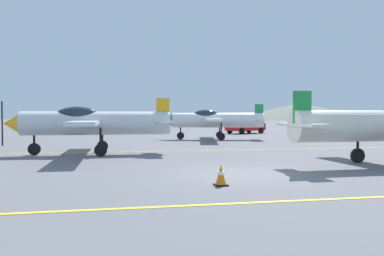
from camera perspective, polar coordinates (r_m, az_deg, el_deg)
The scene contains 8 objects.
ground_plane at distance 13.46m, azimuth 7.83°, elevation -6.48°, with size 400.00×400.00×0.00m, color slate.
apron_line_near at distance 9.60m, azimuth 16.27°, elevation -9.89°, with size 80.00×0.16×0.01m, color yellow.
apron_line_far at distance 21.74m, azimuth 0.35°, elevation -3.27°, with size 80.00×0.16×0.01m, color yellow.
airplane_mid at distance 20.43m, azimuth -14.30°, elevation 0.79°, with size 8.12×9.37×2.82m.
airplane_far at distance 31.92m, azimuth 3.13°, elevation 1.21°, with size 8.24×9.40×2.82m.
car_sedan at distance 42.55m, azimuth 7.61°, elevation 0.36°, with size 4.65×3.51×1.62m.
traffic_cone_side at distance 11.09m, azimuth 4.15°, elevation -6.75°, with size 0.36×0.36×0.59m.
hill_centerleft at distance 171.28m, azimuth 15.16°, elevation 2.29°, with size 61.53×61.53×6.85m, color slate.
Camera 1 is at (-4.36, -12.58, 1.95)m, focal length 37.34 mm.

